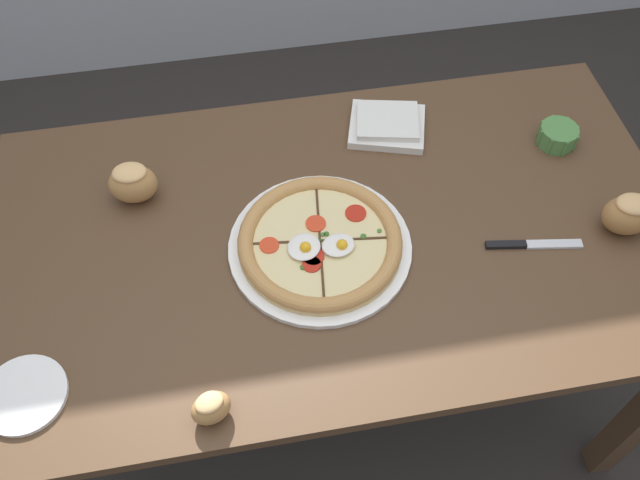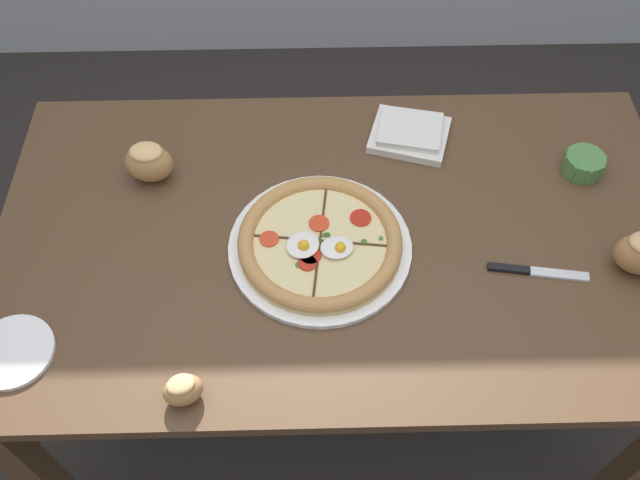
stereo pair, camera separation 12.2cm
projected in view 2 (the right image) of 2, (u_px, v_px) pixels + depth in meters
ground_plane at (335, 382)px, 2.01m from camera, size 12.00×12.00×0.00m
dining_table at (341, 260)px, 1.49m from camera, size 1.44×0.83×0.75m
pizza at (320, 243)px, 1.37m from camera, size 0.37×0.37×0.05m
ramekin_bowl at (584, 163)px, 1.49m from camera, size 0.09×0.09×0.05m
napkin_folded at (410, 133)px, 1.55m from camera, size 0.21×0.19×0.04m
bread_piece_near at (183, 389)px, 1.17m from camera, size 0.08×0.07×0.06m
bread_piece_far at (149, 162)px, 1.46m from camera, size 0.11×0.09×0.09m
knife_main at (537, 272)px, 1.35m from camera, size 0.20×0.05×0.01m
side_saucer at (13, 352)px, 1.24m from camera, size 0.15×0.15×0.01m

